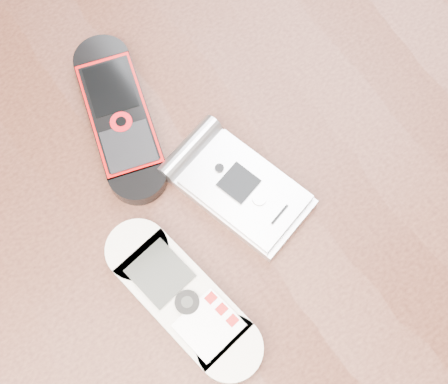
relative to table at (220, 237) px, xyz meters
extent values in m
plane|color=#472B19|center=(0.00, 0.00, -0.64)|extent=(4.00, 4.00, 0.00)
cube|color=black|center=(0.00, 0.00, 0.09)|extent=(1.20, 0.80, 0.03)
cube|color=beige|center=(-0.07, -0.05, 0.11)|extent=(0.07, 0.15, 0.02)
cube|color=black|center=(-0.03, 0.10, 0.11)|extent=(0.09, 0.16, 0.02)
cube|color=silver|center=(0.02, -0.01, 0.11)|extent=(0.09, 0.13, 0.02)
camera|label=1|loc=(-0.09, -0.14, 0.57)|focal=50.00mm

